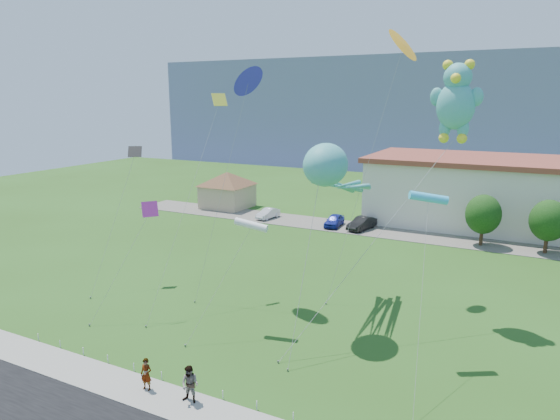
{
  "coord_description": "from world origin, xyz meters",
  "views": [
    {
      "loc": [
        13.97,
        -20.37,
        15.09
      ],
      "look_at": [
        -0.43,
        8.0,
        7.97
      ],
      "focal_mm": 32.0,
      "sensor_mm": 36.0,
      "label": 1
    }
  ],
  "objects_px": {
    "parked_car_blue": "(334,220)",
    "octopus_kite": "(333,174)",
    "pavilion": "(227,186)",
    "parked_car_silver": "(268,213)",
    "teddy_bear_kite": "(456,100)",
    "pedestrian_right": "(190,384)",
    "pedestrian_left": "(146,374)",
    "parked_car_black": "(362,223)"
  },
  "relations": [
    {
      "from": "pavilion",
      "to": "parked_car_black",
      "type": "bearing_deg",
      "value": -9.34
    },
    {
      "from": "parked_car_black",
      "to": "pedestrian_left",
      "type": "bearing_deg",
      "value": -75.51
    },
    {
      "from": "pavilion",
      "to": "parked_car_black",
      "type": "relative_size",
      "value": 2.06
    },
    {
      "from": "pedestrian_right",
      "to": "octopus_kite",
      "type": "bearing_deg",
      "value": 73.21
    },
    {
      "from": "parked_car_silver",
      "to": "parked_car_blue",
      "type": "relative_size",
      "value": 0.92
    },
    {
      "from": "parked_car_silver",
      "to": "teddy_bear_kite",
      "type": "relative_size",
      "value": 0.22
    },
    {
      "from": "octopus_kite",
      "to": "pavilion",
      "type": "bearing_deg",
      "value": 133.53
    },
    {
      "from": "octopus_kite",
      "to": "parked_car_blue",
      "type": "bearing_deg",
      "value": 110.18
    },
    {
      "from": "pedestrian_left",
      "to": "pavilion",
      "type": "bearing_deg",
      "value": 109.17
    },
    {
      "from": "parked_car_blue",
      "to": "teddy_bear_kite",
      "type": "relative_size",
      "value": 0.24
    },
    {
      "from": "pavilion",
      "to": "pedestrian_left",
      "type": "bearing_deg",
      "value": -62.57
    },
    {
      "from": "parked_car_silver",
      "to": "parked_car_blue",
      "type": "height_order",
      "value": "parked_car_blue"
    },
    {
      "from": "pavilion",
      "to": "teddy_bear_kite",
      "type": "relative_size",
      "value": 0.52
    },
    {
      "from": "pedestrian_left",
      "to": "octopus_kite",
      "type": "height_order",
      "value": "octopus_kite"
    },
    {
      "from": "pedestrian_right",
      "to": "parked_car_blue",
      "type": "xyz_separation_m",
      "value": [
        -6.32,
        36.89,
        -0.31
      ]
    },
    {
      "from": "octopus_kite",
      "to": "teddy_bear_kite",
      "type": "distance_m",
      "value": 9.57
    },
    {
      "from": "parked_car_blue",
      "to": "octopus_kite",
      "type": "height_order",
      "value": "octopus_kite"
    },
    {
      "from": "parked_car_blue",
      "to": "parked_car_black",
      "type": "xyz_separation_m",
      "value": [
        3.42,
        0.03,
        0.03
      ]
    },
    {
      "from": "pedestrian_left",
      "to": "pedestrian_right",
      "type": "relative_size",
      "value": 0.89
    },
    {
      "from": "pedestrian_left",
      "to": "parked_car_silver",
      "type": "xyz_separation_m",
      "value": [
        -12.65,
        36.99,
        -0.28
      ]
    },
    {
      "from": "pedestrian_right",
      "to": "octopus_kite",
      "type": "distance_m",
      "value": 15.78
    },
    {
      "from": "pedestrian_right",
      "to": "parked_car_black",
      "type": "relative_size",
      "value": 0.44
    },
    {
      "from": "teddy_bear_kite",
      "to": "parked_car_silver",
      "type": "bearing_deg",
      "value": 141.82
    },
    {
      "from": "pedestrian_right",
      "to": "teddy_bear_kite",
      "type": "distance_m",
      "value": 24.2
    },
    {
      "from": "pavilion",
      "to": "pedestrian_right",
      "type": "height_order",
      "value": "pavilion"
    },
    {
      "from": "pedestrian_left",
      "to": "teddy_bear_kite",
      "type": "xyz_separation_m",
      "value": [
        12.05,
        17.57,
        14.06
      ]
    },
    {
      "from": "parked_car_silver",
      "to": "parked_car_black",
      "type": "xyz_separation_m",
      "value": [
        12.49,
        0.06,
        0.1
      ]
    },
    {
      "from": "pedestrian_left",
      "to": "parked_car_black",
      "type": "bearing_deg",
      "value": 81.98
    },
    {
      "from": "parked_car_black",
      "to": "teddy_bear_kite",
      "type": "distance_m",
      "value": 27.05
    },
    {
      "from": "parked_car_silver",
      "to": "octopus_kite",
      "type": "height_order",
      "value": "octopus_kite"
    },
    {
      "from": "pavilion",
      "to": "parked_car_silver",
      "type": "xyz_separation_m",
      "value": [
        8.37,
        -3.49,
        -2.33
      ]
    },
    {
      "from": "parked_car_silver",
      "to": "pedestrian_right",
      "type": "bearing_deg",
      "value": -60.19
    },
    {
      "from": "parked_car_black",
      "to": "octopus_kite",
      "type": "height_order",
      "value": "octopus_kite"
    },
    {
      "from": "pavilion",
      "to": "pedestrian_right",
      "type": "relative_size",
      "value": 4.7
    },
    {
      "from": "pedestrian_left",
      "to": "parked_car_black",
      "type": "height_order",
      "value": "pedestrian_left"
    },
    {
      "from": "parked_car_blue",
      "to": "octopus_kite",
      "type": "xyz_separation_m",
      "value": [
        8.93,
        -24.28,
        9.44
      ]
    },
    {
      "from": "pedestrian_left",
      "to": "octopus_kite",
      "type": "distance_m",
      "value": 16.61
    },
    {
      "from": "pedestrian_right",
      "to": "octopus_kite",
      "type": "xyz_separation_m",
      "value": [
        2.6,
        12.61,
        9.13
      ]
    },
    {
      "from": "parked_car_silver",
      "to": "octopus_kite",
      "type": "distance_m",
      "value": 31.66
    },
    {
      "from": "pedestrian_right",
      "to": "teddy_bear_kite",
      "type": "relative_size",
      "value": 0.11
    },
    {
      "from": "parked_car_silver",
      "to": "parked_car_black",
      "type": "height_order",
      "value": "parked_car_black"
    },
    {
      "from": "pedestrian_left",
      "to": "parked_car_blue",
      "type": "height_order",
      "value": "pedestrian_left"
    }
  ]
}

